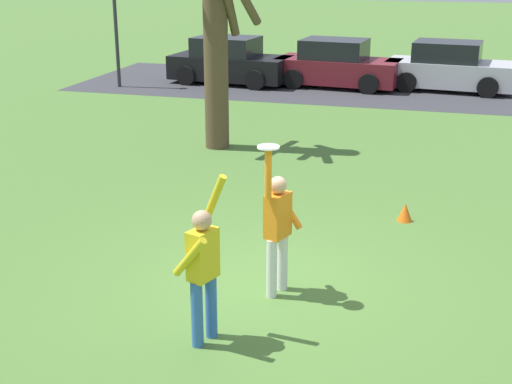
% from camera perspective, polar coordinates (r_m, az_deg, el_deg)
% --- Properties ---
extents(ground_plane, '(120.00, 120.00, 0.00)m').
position_cam_1_polar(ground_plane, '(9.97, 1.04, -7.31)').
color(ground_plane, '#4C7533').
extents(person_catcher, '(0.48, 0.59, 2.08)m').
position_cam_1_polar(person_catcher, '(9.30, 1.75, -2.68)').
color(person_catcher, silver).
rests_on(person_catcher, ground_plane).
extents(person_defender, '(0.56, 0.64, 2.04)m').
position_cam_1_polar(person_defender, '(8.17, -4.28, -5.92)').
color(person_defender, '#3366B7').
rests_on(person_defender, ground_plane).
extents(frisbee_disc, '(0.28, 0.28, 0.02)m').
position_cam_1_polar(frisbee_disc, '(8.77, 1.00, 3.64)').
color(frisbee_disc, white).
rests_on(frisbee_disc, person_catcher).
extents(parked_car_black, '(4.25, 2.34, 1.59)m').
position_cam_1_polar(parked_car_black, '(25.01, -2.14, 10.40)').
color(parked_car_black, black).
rests_on(parked_car_black, ground_plane).
extents(parked_car_maroon, '(4.25, 2.34, 1.59)m').
position_cam_1_polar(parked_car_maroon, '(24.45, 6.53, 10.10)').
color(parked_car_maroon, maroon).
rests_on(parked_car_maroon, ground_plane).
extents(parked_car_silver, '(4.25, 2.34, 1.59)m').
position_cam_1_polar(parked_car_silver, '(24.53, 15.30, 9.59)').
color(parked_car_silver, '#BCBCC1').
rests_on(parked_car_silver, ground_plane).
extents(parking_strip, '(17.21, 6.40, 0.01)m').
position_cam_1_polar(parking_strip, '(24.60, 6.01, 8.46)').
color(parking_strip, '#38383D').
rests_on(parking_strip, ground_plane).
extents(bare_tree_tall, '(2.06, 1.86, 5.67)m').
position_cam_1_polar(bare_tree_tall, '(16.25, -3.35, 14.02)').
color(bare_tree_tall, brown).
rests_on(bare_tree_tall, ground_plane).
extents(lamppost_by_lot, '(0.28, 0.28, 4.26)m').
position_cam_1_polar(lamppost_by_lot, '(24.51, -11.30, 14.26)').
color(lamppost_by_lot, '#2D2D33').
rests_on(lamppost_by_lot, ground_plane).
extents(field_cone_orange, '(0.26, 0.26, 0.32)m').
position_cam_1_polar(field_cone_orange, '(12.37, 11.90, -1.60)').
color(field_cone_orange, orange).
rests_on(field_cone_orange, ground_plane).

